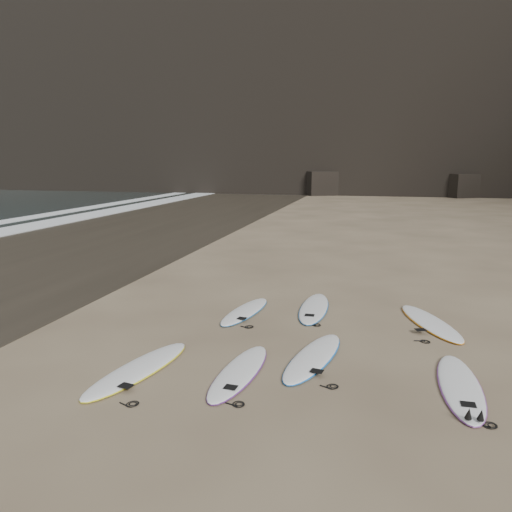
{
  "coord_description": "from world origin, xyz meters",
  "views": [
    {
      "loc": [
        0.1,
        -8.67,
        3.64
      ],
      "look_at": [
        -2.52,
        2.12,
        1.5
      ],
      "focal_mm": 35.0,
      "sensor_mm": 36.0,
      "label": 1
    }
  ],
  "objects_px": {
    "surfboard_1": "(239,371)",
    "surfboard_7": "(430,322)",
    "surfboard_2": "(313,356)",
    "surfboard_6": "(314,308)",
    "surfboard_5": "(245,311)",
    "surfboard_0": "(139,368)",
    "surfboard_3": "(460,385)"
  },
  "relations": [
    {
      "from": "surfboard_2",
      "to": "surfboard_6",
      "type": "distance_m",
      "value": 3.14
    },
    {
      "from": "surfboard_1",
      "to": "surfboard_3",
      "type": "bearing_deg",
      "value": 9.0
    },
    {
      "from": "surfboard_5",
      "to": "surfboard_7",
      "type": "xyz_separation_m",
      "value": [
        4.28,
        0.15,
        0.0
      ]
    },
    {
      "from": "surfboard_1",
      "to": "surfboard_6",
      "type": "relative_size",
      "value": 0.93
    },
    {
      "from": "surfboard_3",
      "to": "surfboard_5",
      "type": "distance_m",
      "value": 5.42
    },
    {
      "from": "surfboard_5",
      "to": "surfboard_7",
      "type": "relative_size",
      "value": 0.9
    },
    {
      "from": "surfboard_2",
      "to": "surfboard_7",
      "type": "distance_m",
      "value": 3.49
    },
    {
      "from": "surfboard_3",
      "to": "surfboard_5",
      "type": "bearing_deg",
      "value": 145.26
    },
    {
      "from": "surfboard_5",
      "to": "surfboard_6",
      "type": "distance_m",
      "value": 1.72
    },
    {
      "from": "surfboard_2",
      "to": "surfboard_5",
      "type": "bearing_deg",
      "value": 140.18
    },
    {
      "from": "surfboard_5",
      "to": "surfboard_2",
      "type": "bearing_deg",
      "value": -42.5
    },
    {
      "from": "surfboard_2",
      "to": "surfboard_5",
      "type": "height_order",
      "value": "surfboard_2"
    },
    {
      "from": "surfboard_1",
      "to": "surfboard_7",
      "type": "height_order",
      "value": "surfboard_7"
    },
    {
      "from": "surfboard_0",
      "to": "surfboard_2",
      "type": "xyz_separation_m",
      "value": [
        2.91,
        1.27,
        -0.0
      ]
    },
    {
      "from": "surfboard_3",
      "to": "surfboard_0",
      "type": "bearing_deg",
      "value": -173.12
    },
    {
      "from": "surfboard_3",
      "to": "surfboard_7",
      "type": "height_order",
      "value": "surfboard_7"
    },
    {
      "from": "surfboard_2",
      "to": "surfboard_5",
      "type": "distance_m",
      "value": 3.16
    },
    {
      "from": "surfboard_0",
      "to": "surfboard_7",
      "type": "xyz_separation_m",
      "value": [
        5.22,
        3.88,
        -0.0
      ]
    },
    {
      "from": "surfboard_1",
      "to": "surfboard_2",
      "type": "distance_m",
      "value": 1.51
    },
    {
      "from": "surfboard_3",
      "to": "surfboard_7",
      "type": "distance_m",
      "value": 3.26
    },
    {
      "from": "surfboard_5",
      "to": "surfboard_6",
      "type": "height_order",
      "value": "surfboard_6"
    },
    {
      "from": "surfboard_2",
      "to": "surfboard_6",
      "type": "height_order",
      "value": "surfboard_6"
    },
    {
      "from": "surfboard_0",
      "to": "surfboard_3",
      "type": "bearing_deg",
      "value": 18.35
    },
    {
      "from": "surfboard_3",
      "to": "surfboard_7",
      "type": "relative_size",
      "value": 0.97
    },
    {
      "from": "surfboard_1",
      "to": "surfboard_3",
      "type": "distance_m",
      "value": 3.65
    },
    {
      "from": "surfboard_5",
      "to": "surfboard_6",
      "type": "bearing_deg",
      "value": 31.19
    },
    {
      "from": "surfboard_1",
      "to": "surfboard_7",
      "type": "bearing_deg",
      "value": 49.87
    },
    {
      "from": "surfboard_0",
      "to": "surfboard_7",
      "type": "height_order",
      "value": "surfboard_0"
    },
    {
      "from": "surfboard_5",
      "to": "surfboard_1",
      "type": "bearing_deg",
      "value": -67.9
    },
    {
      "from": "surfboard_0",
      "to": "surfboard_1",
      "type": "bearing_deg",
      "value": 21.8
    },
    {
      "from": "surfboard_7",
      "to": "surfboard_6",
      "type": "bearing_deg",
      "value": 148.85
    },
    {
      "from": "surfboard_0",
      "to": "surfboard_7",
      "type": "relative_size",
      "value": 1.01
    }
  ]
}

